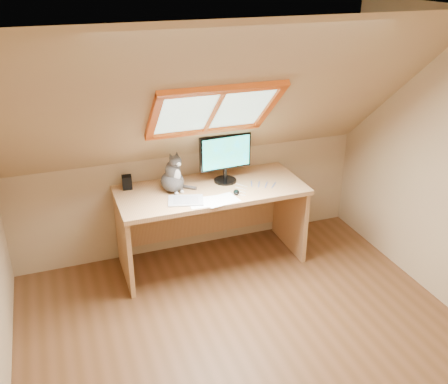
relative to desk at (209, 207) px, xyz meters
name	(u,v)px	position (x,y,z in m)	size (l,w,h in m)	color
ground	(261,358)	(-0.08, -1.45, -0.56)	(3.50, 3.50, 0.00)	brown
room_shell	(274,189)	(-0.08, -1.55, 0.87)	(3.52, 3.52, 2.41)	tan
desk	(209,207)	(0.00, 0.00, 0.00)	(1.73, 0.76, 0.79)	tan
monitor	(225,155)	(0.18, 0.02, 0.50)	(0.50, 0.21, 0.46)	black
cat	(173,177)	(-0.34, -0.01, 0.37)	(0.29, 0.31, 0.39)	#494341
desk_speaker	(127,182)	(-0.72, 0.18, 0.30)	(0.09, 0.09, 0.13)	black
graphics_tablet	(186,201)	(-0.29, -0.26, 0.24)	(0.30, 0.22, 0.01)	#B2B2B7
mouse	(236,192)	(0.18, -0.27, 0.25)	(0.05, 0.10, 0.03)	black
papers	(210,201)	(-0.09, -0.33, 0.24)	(0.33, 0.27, 0.00)	white
cables	(254,187)	(0.38, -0.19, 0.24)	(0.51, 0.26, 0.01)	silver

